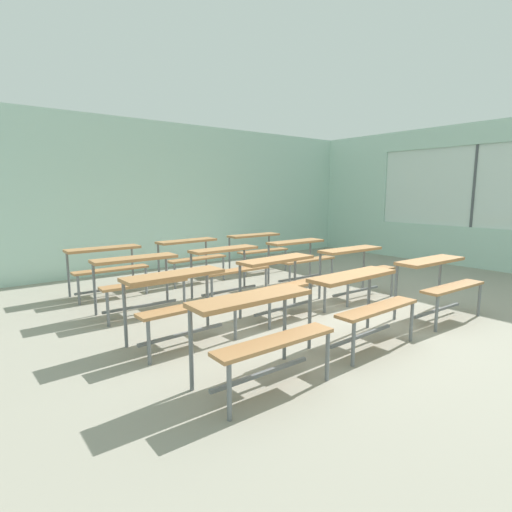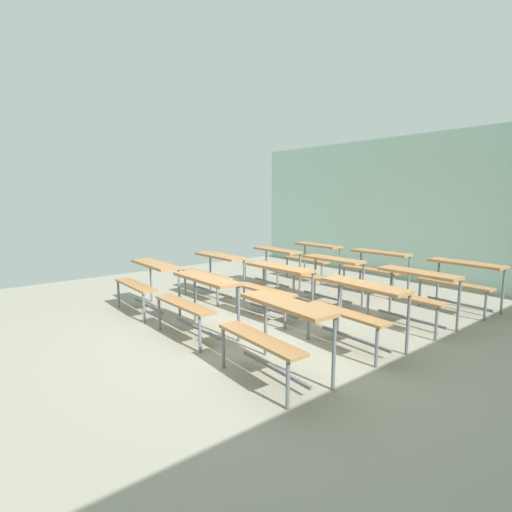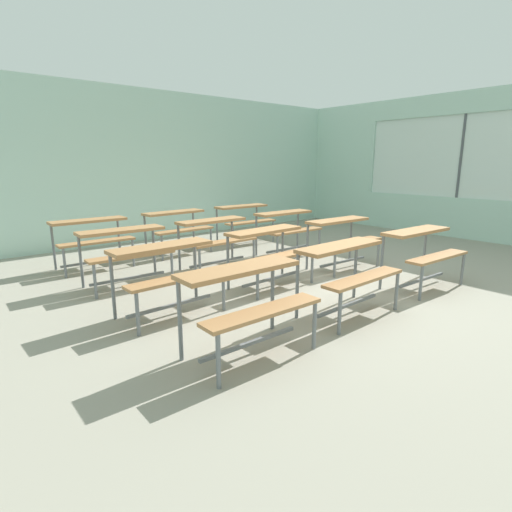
{
  "view_description": "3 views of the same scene",
  "coord_description": "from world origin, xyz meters",
  "px_view_note": "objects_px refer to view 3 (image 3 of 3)",
  "views": [
    {
      "loc": [
        -3.8,
        -3.3,
        1.6
      ],
      "look_at": [
        -0.4,
        1.02,
        0.71
      ],
      "focal_mm": 28.0,
      "sensor_mm": 36.0,
      "label": 1
    },
    {
      "loc": [
        3.75,
        -3.3,
        1.76
      ],
      "look_at": [
        -1.07,
        0.63,
        0.81
      ],
      "focal_mm": 27.68,
      "sensor_mm": 36.0,
      "label": 2
    },
    {
      "loc": [
        -3.8,
        -3.3,
        1.6
      ],
      "look_at": [
        -0.47,
        0.66,
        0.37
      ],
      "focal_mm": 28.0,
      "sensor_mm": 36.0,
      "label": 3
    }
  ],
  "objects_px": {
    "desk_bench_r1c0": "(167,263)",
    "desk_bench_r3c1": "(177,222)",
    "desk_bench_r2c2": "(288,222)",
    "desk_bench_r3c0": "(92,232)",
    "desk_bench_r0c1": "(348,263)",
    "desk_bench_r3c2": "(245,215)",
    "desk_bench_r0c0": "(247,290)",
    "desk_bench_r0c2": "(423,244)",
    "desk_bench_r2c1": "(216,232)",
    "desk_bench_r1c1": "(270,244)",
    "desk_bench_r1c2": "(343,232)",
    "desk_bench_r2c0": "(125,244)"
  },
  "relations": [
    {
      "from": "desk_bench_r2c1",
      "to": "desk_bench_r1c0",
      "type": "bearing_deg",
      "value": -140.6
    },
    {
      "from": "desk_bench_r3c0",
      "to": "desk_bench_r0c1",
      "type": "bearing_deg",
      "value": -68.43
    },
    {
      "from": "desk_bench_r1c1",
      "to": "desk_bench_r2c2",
      "type": "height_order",
      "value": "same"
    },
    {
      "from": "desk_bench_r1c0",
      "to": "desk_bench_r2c1",
      "type": "bearing_deg",
      "value": 38.93
    },
    {
      "from": "desk_bench_r1c1",
      "to": "desk_bench_r3c1",
      "type": "xyz_separation_m",
      "value": [
        0.04,
        2.48,
        0.0
      ]
    },
    {
      "from": "desk_bench_r0c0",
      "to": "desk_bench_r1c1",
      "type": "relative_size",
      "value": 0.98
    },
    {
      "from": "desk_bench_r0c0",
      "to": "desk_bench_r2c1",
      "type": "distance_m",
      "value": 2.87
    },
    {
      "from": "desk_bench_r1c2",
      "to": "desk_bench_r3c2",
      "type": "relative_size",
      "value": 1.0
    },
    {
      "from": "desk_bench_r0c2",
      "to": "desk_bench_r2c1",
      "type": "relative_size",
      "value": 1.01
    },
    {
      "from": "desk_bench_r2c1",
      "to": "desk_bench_r2c2",
      "type": "distance_m",
      "value": 1.5
    },
    {
      "from": "desk_bench_r0c2",
      "to": "desk_bench_r3c0",
      "type": "bearing_deg",
      "value": 130.81
    },
    {
      "from": "desk_bench_r1c1",
      "to": "desk_bench_r3c0",
      "type": "relative_size",
      "value": 1.02
    },
    {
      "from": "desk_bench_r2c1",
      "to": "desk_bench_r3c0",
      "type": "height_order",
      "value": "same"
    },
    {
      "from": "desk_bench_r0c2",
      "to": "desk_bench_r3c0",
      "type": "relative_size",
      "value": 1.02
    },
    {
      "from": "desk_bench_r1c1",
      "to": "desk_bench_r3c0",
      "type": "bearing_deg",
      "value": 118.4
    },
    {
      "from": "desk_bench_r0c0",
      "to": "desk_bench_r1c1",
      "type": "height_order",
      "value": "same"
    },
    {
      "from": "desk_bench_r0c2",
      "to": "desk_bench_r2c1",
      "type": "distance_m",
      "value": 2.91
    },
    {
      "from": "desk_bench_r0c1",
      "to": "desk_bench_r0c2",
      "type": "distance_m",
      "value": 1.51
    },
    {
      "from": "desk_bench_r2c0",
      "to": "desk_bench_r3c0",
      "type": "height_order",
      "value": "same"
    },
    {
      "from": "desk_bench_r2c2",
      "to": "desk_bench_r3c0",
      "type": "xyz_separation_m",
      "value": [
        -2.94,
        1.23,
        0.0
      ]
    },
    {
      "from": "desk_bench_r1c0",
      "to": "desk_bench_r1c1",
      "type": "bearing_deg",
      "value": 0.54
    },
    {
      "from": "desk_bench_r0c0",
      "to": "desk_bench_r1c2",
      "type": "relative_size",
      "value": 0.99
    },
    {
      "from": "desk_bench_r1c0",
      "to": "desk_bench_r2c1",
      "type": "xyz_separation_m",
      "value": [
        1.48,
        1.26,
        0.0
      ]
    },
    {
      "from": "desk_bench_r2c2",
      "to": "desk_bench_r0c0",
      "type": "bearing_deg",
      "value": -138.09
    },
    {
      "from": "desk_bench_r0c2",
      "to": "desk_bench_r0c1",
      "type": "bearing_deg",
      "value": -178.86
    },
    {
      "from": "desk_bench_r1c0",
      "to": "desk_bench_r2c0",
      "type": "bearing_deg",
      "value": 85.37
    },
    {
      "from": "desk_bench_r1c1",
      "to": "desk_bench_r2c0",
      "type": "height_order",
      "value": "same"
    },
    {
      "from": "desk_bench_r2c2",
      "to": "desk_bench_r1c2",
      "type": "bearing_deg",
      "value": -89.28
    },
    {
      "from": "desk_bench_r3c2",
      "to": "desk_bench_r3c0",
      "type": "bearing_deg",
      "value": -176.61
    },
    {
      "from": "desk_bench_r2c0",
      "to": "desk_bench_r2c2",
      "type": "xyz_separation_m",
      "value": [
        2.91,
        -0.04,
        0.0
      ]
    },
    {
      "from": "desk_bench_r3c2",
      "to": "desk_bench_r2c2",
      "type": "bearing_deg",
      "value": -90.92
    },
    {
      "from": "desk_bench_r0c1",
      "to": "desk_bench_r3c2",
      "type": "distance_m",
      "value": 4.06
    },
    {
      "from": "desk_bench_r3c0",
      "to": "desk_bench_r2c1",
      "type": "bearing_deg",
      "value": -39.79
    },
    {
      "from": "desk_bench_r2c2",
      "to": "desk_bench_r3c1",
      "type": "xyz_separation_m",
      "value": [
        -1.44,
        1.3,
        0.0
      ]
    },
    {
      "from": "desk_bench_r0c2",
      "to": "desk_bench_r1c2",
      "type": "bearing_deg",
      "value": 92.93
    },
    {
      "from": "desk_bench_r0c0",
      "to": "desk_bench_r0c1",
      "type": "bearing_deg",
      "value": 2.45
    },
    {
      "from": "desk_bench_r1c0",
      "to": "desk_bench_r1c1",
      "type": "xyz_separation_m",
      "value": [
        1.5,
        0.05,
        0.0
      ]
    },
    {
      "from": "desk_bench_r1c1",
      "to": "desk_bench_r2c1",
      "type": "height_order",
      "value": "same"
    },
    {
      "from": "desk_bench_r1c0",
      "to": "desk_bench_r3c0",
      "type": "height_order",
      "value": "same"
    },
    {
      "from": "desk_bench_r0c2",
      "to": "desk_bench_r2c1",
      "type": "bearing_deg",
      "value": 123.39
    },
    {
      "from": "desk_bench_r0c0",
      "to": "desk_bench_r0c2",
      "type": "distance_m",
      "value": 2.9
    },
    {
      "from": "desk_bench_r0c1",
      "to": "desk_bench_r0c2",
      "type": "relative_size",
      "value": 0.98
    },
    {
      "from": "desk_bench_r2c1",
      "to": "desk_bench_r1c2",
      "type": "bearing_deg",
      "value": -40.7
    },
    {
      "from": "desk_bench_r0c0",
      "to": "desk_bench_r3c1",
      "type": "xyz_separation_m",
      "value": [
        1.46,
        3.78,
        0.0
      ]
    },
    {
      "from": "desk_bench_r1c1",
      "to": "desk_bench_r2c0",
      "type": "distance_m",
      "value": 1.88
    },
    {
      "from": "desk_bench_r2c2",
      "to": "desk_bench_r3c0",
      "type": "height_order",
      "value": "same"
    },
    {
      "from": "desk_bench_r0c1",
      "to": "desk_bench_r1c0",
      "type": "height_order",
      "value": "same"
    },
    {
      "from": "desk_bench_r1c0",
      "to": "desk_bench_r3c1",
      "type": "xyz_separation_m",
      "value": [
        1.54,
        2.54,
        0.0
      ]
    },
    {
      "from": "desk_bench_r1c0",
      "to": "desk_bench_r3c0",
      "type": "distance_m",
      "value": 2.48
    },
    {
      "from": "desk_bench_r2c0",
      "to": "desk_bench_r0c1",
      "type": "bearing_deg",
      "value": -58.86
    }
  ]
}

